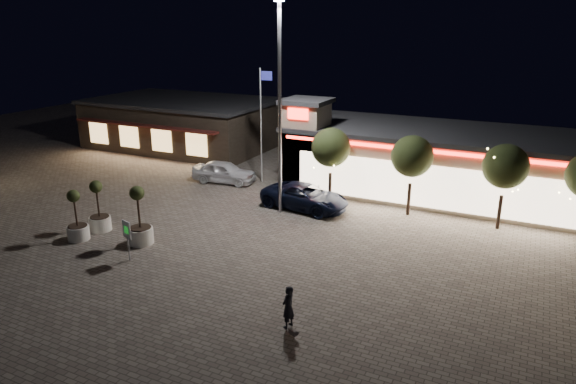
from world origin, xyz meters
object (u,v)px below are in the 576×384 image
at_px(pickup_truck, 305,197).
at_px(pedestrian, 288,307).
at_px(planter_left, 99,215).
at_px(white_sedan, 224,172).
at_px(valet_sign, 127,233).
at_px(planter_mid, 77,224).

xyz_separation_m(pickup_truck, pedestrian, (4.75, -12.10, 0.09)).
bearing_deg(pedestrian, planter_left, -95.43).
height_order(white_sedan, valet_sign, valet_sign).
relative_size(white_sedan, pedestrian, 2.71).
distance_m(white_sedan, planter_mid, 12.10).
relative_size(planter_left, valet_sign, 1.42).
bearing_deg(pickup_truck, valet_sign, 162.52).
xyz_separation_m(pedestrian, planter_mid, (-13.50, 2.53, 0.01)).
bearing_deg(valet_sign, pickup_truck, 65.93).
distance_m(pickup_truck, valet_sign, 11.31).
bearing_deg(white_sedan, valet_sign, -174.66).
height_order(white_sedan, planter_mid, planter_mid).
distance_m(planter_left, valet_sign, 4.66).
height_order(pickup_truck, planter_mid, planter_mid).
bearing_deg(planter_mid, pickup_truck, 47.55).
bearing_deg(pickup_truck, planter_mid, 144.13).
bearing_deg(valet_sign, pedestrian, -10.83).
distance_m(pedestrian, valet_sign, 9.54).
bearing_deg(pedestrian, pickup_truck, -147.42).
height_order(pickup_truck, white_sedan, white_sedan).
xyz_separation_m(white_sedan, valet_sign, (2.82, -12.77, 0.63)).
distance_m(white_sedan, valet_sign, 13.09).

